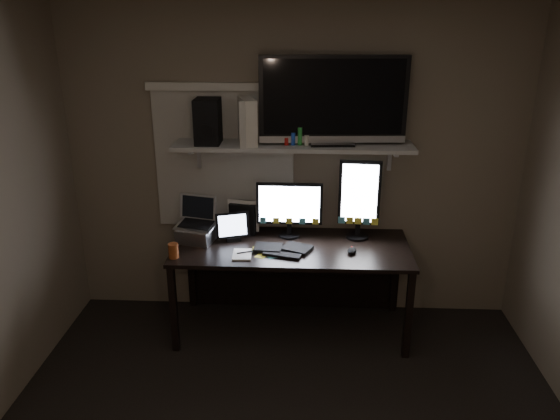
# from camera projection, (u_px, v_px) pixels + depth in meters

# --- Properties ---
(back_wall) EXTENTS (3.60, 0.00, 3.60)m
(back_wall) POSITION_uv_depth(u_px,v_px,m) (294.00, 167.00, 4.34)
(back_wall) COLOR #6E634F
(back_wall) RESTS_ON floor
(window_blinds) EXTENTS (1.10, 0.02, 1.10)m
(window_blinds) POSITION_uv_depth(u_px,v_px,m) (224.00, 160.00, 4.33)
(window_blinds) COLOR #B9B5A6
(window_blinds) RESTS_ON back_wall
(desk) EXTENTS (1.80, 0.75, 0.73)m
(desk) POSITION_uv_depth(u_px,v_px,m) (292.00, 260.00, 4.34)
(desk) COLOR black
(desk) RESTS_ON floor
(wall_shelf) EXTENTS (1.80, 0.35, 0.03)m
(wall_shelf) POSITION_uv_depth(u_px,v_px,m) (293.00, 146.00, 4.10)
(wall_shelf) COLOR #A9A9A4
(wall_shelf) RESTS_ON back_wall
(monitor_landscape) EXTENTS (0.52, 0.06, 0.45)m
(monitor_landscape) POSITION_uv_depth(u_px,v_px,m) (289.00, 210.00, 4.26)
(monitor_landscape) COLOR black
(monitor_landscape) RESTS_ON desk
(monitor_portrait) EXTENTS (0.32, 0.09, 0.64)m
(monitor_portrait) POSITION_uv_depth(u_px,v_px,m) (359.00, 199.00, 4.21)
(monitor_portrait) COLOR black
(monitor_portrait) RESTS_ON desk
(keyboard) EXTENTS (0.46, 0.27, 0.03)m
(keyboard) POSITION_uv_depth(u_px,v_px,m) (283.00, 248.00, 4.10)
(keyboard) COLOR black
(keyboard) RESTS_ON desk
(mouse) EXTENTS (0.09, 0.12, 0.04)m
(mouse) POSITION_uv_depth(u_px,v_px,m) (352.00, 251.00, 4.04)
(mouse) COLOR black
(mouse) RESTS_ON desk
(notepad) EXTENTS (0.15, 0.20, 0.01)m
(notepad) POSITION_uv_depth(u_px,v_px,m) (242.00, 254.00, 4.01)
(notepad) COLOR white
(notepad) RESTS_ON desk
(tablet) EXTENTS (0.28, 0.19, 0.23)m
(tablet) POSITION_uv_depth(u_px,v_px,m) (233.00, 226.00, 4.23)
(tablet) COLOR black
(tablet) RESTS_ON desk
(file_sorter) EXTENTS (0.23, 0.14, 0.27)m
(file_sorter) POSITION_uv_depth(u_px,v_px,m) (243.00, 217.00, 4.37)
(file_sorter) COLOR black
(file_sorter) RESTS_ON desk
(laptop) EXTENTS (0.35, 0.31, 0.34)m
(laptop) POSITION_uv_depth(u_px,v_px,m) (196.00, 221.00, 4.19)
(laptop) COLOR #B4B5B9
(laptop) RESTS_ON desk
(cup) EXTENTS (0.09, 0.09, 0.11)m
(cup) POSITION_uv_depth(u_px,v_px,m) (173.00, 251.00, 3.96)
(cup) COLOR brown
(cup) RESTS_ON desk
(sticky_notes) EXTENTS (0.35, 0.29, 0.00)m
(sticky_notes) POSITION_uv_depth(u_px,v_px,m) (264.00, 252.00, 4.06)
(sticky_notes) COLOR yellow
(sticky_notes) RESTS_ON desk
(tv) EXTENTS (1.09, 0.26, 0.65)m
(tv) POSITION_uv_depth(u_px,v_px,m) (333.00, 101.00, 3.96)
(tv) COLOR black
(tv) RESTS_ON wall_shelf
(game_console) EXTENTS (0.17, 0.30, 0.34)m
(game_console) POSITION_uv_depth(u_px,v_px,m) (248.00, 121.00, 4.03)
(game_console) COLOR beige
(game_console) RESTS_ON wall_shelf
(speaker) EXTENTS (0.18, 0.22, 0.33)m
(speaker) POSITION_uv_depth(u_px,v_px,m) (208.00, 121.00, 4.04)
(speaker) COLOR black
(speaker) RESTS_ON wall_shelf
(bottles) EXTENTS (0.21, 0.07, 0.13)m
(bottles) POSITION_uv_depth(u_px,v_px,m) (297.00, 137.00, 4.02)
(bottles) COLOR #A50F0C
(bottles) RESTS_ON wall_shelf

